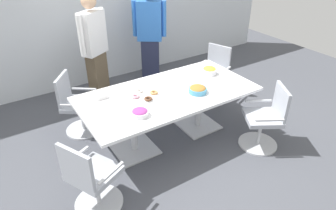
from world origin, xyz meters
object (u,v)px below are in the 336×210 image
at_px(donut_platter, 145,95).
at_px(napkin_pile, 101,95).
at_px(conference_table, 168,100).
at_px(office_chair_1, 213,75).
at_px(office_chair_3, 91,180).
at_px(office_chair_0, 266,121).
at_px(person_standing_0, 95,48).
at_px(snack_bowl_chips_yellow, 209,70).
at_px(person_standing_1, 150,35).
at_px(snack_bowl_candy_mix, 140,113).
at_px(office_chair_2, 77,107).
at_px(snack_bowl_pretzels, 198,89).

height_order(donut_platter, napkin_pile, napkin_pile).
xyz_separation_m(conference_table, office_chair_1, (1.38, 0.64, -0.22)).
height_order(office_chair_1, office_chair_3, same).
distance_m(office_chair_0, office_chair_1, 1.55).
xyz_separation_m(person_standing_0, snack_bowl_chips_yellow, (1.25, -1.46, -0.15)).
xyz_separation_m(conference_table, person_standing_0, (-0.40, 1.61, 0.34)).
xyz_separation_m(office_chair_0, person_standing_1, (-0.34, 2.56, 0.57)).
bearing_deg(person_standing_1, office_chair_0, 132.43).
xyz_separation_m(office_chair_3, napkin_pile, (0.55, 1.01, 0.38)).
xyz_separation_m(snack_bowl_chips_yellow, donut_platter, (-1.16, -0.08, -0.04)).
bearing_deg(snack_bowl_candy_mix, snack_bowl_chips_yellow, 17.83).
bearing_deg(snack_bowl_chips_yellow, office_chair_2, 158.87).
bearing_deg(office_chair_0, office_chair_3, 115.39).
xyz_separation_m(office_chair_1, snack_bowl_pretzels, (-1.04, -0.86, 0.39)).
height_order(office_chair_2, person_standing_1, person_standing_1).
distance_m(office_chair_0, napkin_pile, 2.25).
xyz_separation_m(office_chair_1, snack_bowl_candy_mix, (-1.97, -0.95, 0.39)).
bearing_deg(person_standing_0, office_chair_0, 89.81).
relative_size(office_chair_1, snack_bowl_candy_mix, 4.35).
relative_size(office_chair_2, napkin_pile, 6.12).
relative_size(conference_table, person_standing_0, 1.31).
distance_m(office_chair_1, person_standing_1, 1.37).
bearing_deg(office_chair_3, snack_bowl_chips_yellow, 84.00).
bearing_deg(person_standing_0, conference_table, 73.87).
bearing_deg(office_chair_1, snack_bowl_chips_yellow, 112.62).
distance_m(office_chair_2, snack_bowl_chips_yellow, 2.04).
distance_m(snack_bowl_pretzels, snack_bowl_candy_mix, 0.94).
bearing_deg(snack_bowl_pretzels, office_chair_2, 141.20).
bearing_deg(office_chair_2, person_standing_0, 175.80).
bearing_deg(office_chair_2, office_chair_1, 120.66).
xyz_separation_m(conference_table, person_standing_1, (0.69, 1.69, 0.35)).
bearing_deg(office_chair_2, conference_table, 85.69).
bearing_deg(conference_table, napkin_pile, 156.32).
distance_m(person_standing_1, snack_bowl_chips_yellow, 1.55).
distance_m(conference_table, snack_bowl_chips_yellow, 0.88).
relative_size(office_chair_1, donut_platter, 2.48).
bearing_deg(napkin_pile, office_chair_2, 111.65).
xyz_separation_m(conference_table, office_chair_2, (-1.03, 0.88, -0.22)).
height_order(snack_bowl_candy_mix, donut_platter, snack_bowl_candy_mix).
bearing_deg(office_chair_1, snack_bowl_pretzels, 109.61).
xyz_separation_m(person_standing_0, snack_bowl_candy_mix, (-0.19, -1.92, -0.17)).
xyz_separation_m(conference_table, napkin_pile, (-0.82, 0.36, 0.16)).
xyz_separation_m(office_chair_2, snack_bowl_pretzels, (1.36, -1.09, 0.39)).
bearing_deg(napkin_pile, conference_table, -23.68).
bearing_deg(napkin_pile, donut_platter, -29.40).
bearing_deg(napkin_pile, snack_bowl_candy_mix, -71.35).
xyz_separation_m(office_chair_0, napkin_pile, (-1.85, 1.23, 0.38)).
bearing_deg(person_standing_0, office_chair_3, 36.52).
height_order(office_chair_0, snack_bowl_chips_yellow, office_chair_0).
height_order(person_standing_0, snack_bowl_candy_mix, person_standing_0).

